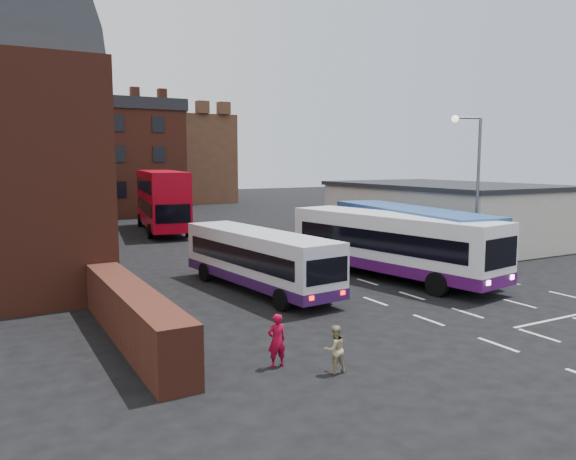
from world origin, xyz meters
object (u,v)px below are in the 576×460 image
bus_white_inbound (391,241)px  pedestrian_red (277,340)px  bus_white_outbound (258,256)px  bus_red_double (162,200)px  street_lamp (473,179)px  pedestrian_beige (335,349)px  bus_blue (409,233)px

bus_white_inbound → pedestrian_red: 13.41m
bus_white_outbound → pedestrian_red: bearing=-118.8°
bus_red_double → pedestrian_red: (-5.97, -31.72, -1.88)m
pedestrian_red → bus_red_double: bearing=-99.1°
bus_white_inbound → street_lamp: 5.69m
pedestrian_beige → bus_red_double: bearing=-98.7°
bus_blue → street_lamp: size_ratio=1.53×
bus_white_inbound → bus_red_double: bearing=-88.7°
bus_white_outbound → street_lamp: 12.32m
bus_white_outbound → pedestrian_red: 9.61m
bus_white_inbound → bus_blue: size_ratio=0.97×
bus_red_double → pedestrian_red: bus_red_double is taller
bus_red_double → pedestrian_red: 32.33m
bus_white_inbound → pedestrian_beige: bearing=34.1°
bus_blue → pedestrian_red: size_ratio=8.01×
bus_blue → pedestrian_red: bus_blue is taller
bus_white_inbound → pedestrian_beige: (-9.50, -9.19, -1.23)m
bus_white_outbound → bus_red_double: 23.02m
bus_blue → street_lamp: (2.33, -2.19, 2.97)m
bus_blue → pedestrian_red: 16.25m
bus_white_outbound → street_lamp: street_lamp is taller
bus_white_outbound → bus_blue: bearing=-2.0°
pedestrian_red → pedestrian_beige: bearing=136.7°
bus_white_inbound → street_lamp: size_ratio=1.49×
street_lamp → bus_blue: bearing=136.8°
bus_white_inbound → pedestrian_red: bus_white_inbound is taller
bus_blue → street_lamp: street_lamp is taller
bus_blue → bus_white_outbound: bearing=12.2°
bus_white_inbound → bus_blue: 2.86m
bus_red_double → pedestrian_beige: bearing=90.9°
bus_white_outbound → bus_red_double: bearing=78.3°
street_lamp → pedestrian_red: 17.60m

